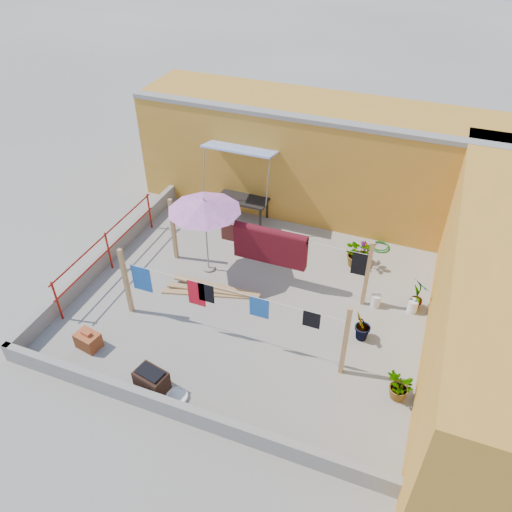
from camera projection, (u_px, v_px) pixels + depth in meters
name	position (u px, v px, depth m)	size (l,w,h in m)	color
ground	(253.00, 299.00, 12.04)	(80.00, 80.00, 0.00)	#9E998E
wall_back	(328.00, 159.00, 14.38)	(11.00, 3.27, 3.21)	#C27F2A
wall_right	(504.00, 304.00, 9.58)	(2.40, 9.00, 3.20)	#C27F2A
parapet_front	(182.00, 412.00, 9.27)	(8.30, 0.16, 0.44)	gray
parapet_left	(108.00, 255.00, 13.07)	(0.16, 7.30, 0.44)	gray
red_railing	(108.00, 245.00, 12.55)	(0.05, 4.20, 1.10)	maroon
clothesline_rig	(265.00, 253.00, 11.77)	(5.09, 2.35, 1.80)	tan
patio_umbrella	(204.00, 206.00, 11.77)	(1.99, 1.99, 2.15)	gray
outdoor_table	(243.00, 200.00, 14.47)	(1.48, 0.74, 0.69)	black
brick_stack	(88.00, 340.00, 10.73)	(0.56, 0.45, 0.44)	#B25829
lumber_pile	(212.00, 290.00, 12.19)	(2.37, 0.77, 0.14)	tan
brazier	(152.00, 381.00, 9.76)	(0.70, 0.54, 0.56)	black
white_basin	(177.00, 397.00, 9.75)	(0.45, 0.45, 0.08)	silver
water_jug_a	(413.00, 306.00, 11.61)	(0.24, 0.24, 0.38)	silver
water_jug_b	(376.00, 300.00, 11.77)	(0.24, 0.24, 0.37)	silver
green_hose	(380.00, 246.00, 13.67)	(0.53, 0.53, 0.08)	#17681D
plant_back_a	(357.00, 253.00, 12.86)	(0.69, 0.60, 0.77)	#215017
plant_back_b	(364.00, 253.00, 13.00)	(0.35, 0.35, 0.62)	#215017
plant_right_a	(419.00, 294.00, 11.53)	(0.47, 0.32, 0.89)	#215017
plant_right_b	(362.00, 326.00, 10.77)	(0.44, 0.35, 0.80)	#215017
plant_right_c	(400.00, 387.00, 9.58)	(0.59, 0.51, 0.65)	#215017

